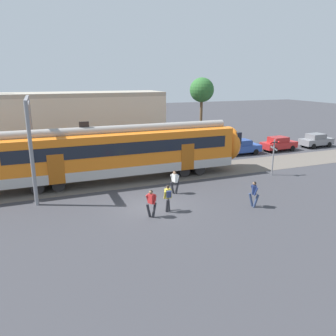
{
  "coord_description": "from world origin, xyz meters",
  "views": [
    {
      "loc": [
        -6.13,
        -18.02,
        7.83
      ],
      "look_at": [
        2.09,
        2.84,
        1.6
      ],
      "focal_mm": 35.0,
      "sensor_mm": 36.0,
      "label": 1
    }
  ],
  "objects_px": {
    "pedestrian_white": "(175,180)",
    "parked_car_blue": "(241,147)",
    "crossing_signal": "(274,151)",
    "pedestrian_navy": "(254,192)",
    "parked_car_grey": "(316,140)",
    "pedestrian_red": "(152,201)",
    "parked_car_red": "(279,144)",
    "pedestrian_yellow": "(168,196)"
  },
  "relations": [
    {
      "from": "pedestrian_white",
      "to": "crossing_signal",
      "type": "bearing_deg",
      "value": 7.19
    },
    {
      "from": "parked_car_grey",
      "to": "pedestrian_yellow",
      "type": "bearing_deg",
      "value": -153.58
    },
    {
      "from": "pedestrian_navy",
      "to": "parked_car_blue",
      "type": "distance_m",
      "value": 14.78
    },
    {
      "from": "pedestrian_navy",
      "to": "parked_car_blue",
      "type": "relative_size",
      "value": 0.42
    },
    {
      "from": "pedestrian_white",
      "to": "parked_car_grey",
      "type": "bearing_deg",
      "value": 22.04
    },
    {
      "from": "pedestrian_white",
      "to": "pedestrian_navy",
      "type": "distance_m",
      "value": 5.43
    },
    {
      "from": "pedestrian_yellow",
      "to": "parked_car_red",
      "type": "distance_m",
      "value": 20.95
    },
    {
      "from": "pedestrian_yellow",
      "to": "pedestrian_white",
      "type": "relative_size",
      "value": 1.0
    },
    {
      "from": "pedestrian_white",
      "to": "crossing_signal",
      "type": "distance_m",
      "value": 9.33
    },
    {
      "from": "pedestrian_navy",
      "to": "parked_car_grey",
      "type": "distance_m",
      "value": 21.88
    },
    {
      "from": "parked_car_red",
      "to": "crossing_signal",
      "type": "relative_size",
      "value": 1.36
    },
    {
      "from": "pedestrian_red",
      "to": "pedestrian_white",
      "type": "height_order",
      "value": "same"
    },
    {
      "from": "parked_car_blue",
      "to": "parked_car_red",
      "type": "distance_m",
      "value": 4.8
    },
    {
      "from": "pedestrian_navy",
      "to": "pedestrian_yellow",
      "type": "bearing_deg",
      "value": 166.16
    },
    {
      "from": "pedestrian_yellow",
      "to": "crossing_signal",
      "type": "distance_m",
      "value": 11.56
    },
    {
      "from": "pedestrian_white",
      "to": "pedestrian_navy",
      "type": "height_order",
      "value": "same"
    },
    {
      "from": "parked_car_red",
      "to": "pedestrian_yellow",
      "type": "bearing_deg",
      "value": -147.14
    },
    {
      "from": "pedestrian_navy",
      "to": "pedestrian_red",
      "type": "bearing_deg",
      "value": 172.3
    },
    {
      "from": "pedestrian_red",
      "to": "parked_car_red",
      "type": "bearing_deg",
      "value": 32.12
    },
    {
      "from": "parked_car_red",
      "to": "pedestrian_red",
      "type": "bearing_deg",
      "value": -147.88
    },
    {
      "from": "parked_car_red",
      "to": "crossing_signal",
      "type": "bearing_deg",
      "value": -132.37
    },
    {
      "from": "pedestrian_navy",
      "to": "crossing_signal",
      "type": "bearing_deg",
      "value": 43.02
    },
    {
      "from": "pedestrian_navy",
      "to": "parked_car_blue",
      "type": "xyz_separation_m",
      "value": [
        7.57,
        12.69,
        -0.18
      ]
    },
    {
      "from": "parked_car_red",
      "to": "pedestrian_navy",
      "type": "bearing_deg",
      "value": -134.36
    },
    {
      "from": "pedestrian_yellow",
      "to": "pedestrian_navy",
      "type": "bearing_deg",
      "value": -13.84
    },
    {
      "from": "pedestrian_navy",
      "to": "parked_car_grey",
      "type": "xyz_separation_m",
      "value": [
        17.8,
        12.72,
        -0.18
      ]
    },
    {
      "from": "parked_car_blue",
      "to": "pedestrian_navy",
      "type": "bearing_deg",
      "value": -120.83
    },
    {
      "from": "pedestrian_white",
      "to": "parked_car_red",
      "type": "bearing_deg",
      "value": 28.27
    },
    {
      "from": "parked_car_red",
      "to": "crossing_signal",
      "type": "distance_m",
      "value": 10.13
    },
    {
      "from": "pedestrian_white",
      "to": "parked_car_blue",
      "type": "relative_size",
      "value": 0.42
    },
    {
      "from": "pedestrian_yellow",
      "to": "pedestrian_white",
      "type": "bearing_deg",
      "value": 59.78
    },
    {
      "from": "pedestrian_white",
      "to": "pedestrian_navy",
      "type": "relative_size",
      "value": 1.0
    },
    {
      "from": "pedestrian_white",
      "to": "pedestrian_yellow",
      "type": "bearing_deg",
      "value": -120.22
    },
    {
      "from": "pedestrian_navy",
      "to": "parked_car_grey",
      "type": "height_order",
      "value": "pedestrian_navy"
    },
    {
      "from": "pedestrian_white",
      "to": "crossing_signal",
      "type": "height_order",
      "value": "crossing_signal"
    },
    {
      "from": "parked_car_blue",
      "to": "parked_car_grey",
      "type": "bearing_deg",
      "value": 0.21
    },
    {
      "from": "pedestrian_white",
      "to": "crossing_signal",
      "type": "relative_size",
      "value": 0.56
    },
    {
      "from": "pedestrian_red",
      "to": "pedestrian_navy",
      "type": "distance_m",
      "value": 6.46
    },
    {
      "from": "pedestrian_red",
      "to": "pedestrian_white",
      "type": "bearing_deg",
      "value": 48.83
    },
    {
      "from": "pedestrian_white",
      "to": "parked_car_blue",
      "type": "distance_m",
      "value": 14.12
    },
    {
      "from": "pedestrian_red",
      "to": "parked_car_grey",
      "type": "relative_size",
      "value": 0.41
    },
    {
      "from": "pedestrian_red",
      "to": "pedestrian_white",
      "type": "relative_size",
      "value": 1.0
    }
  ]
}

